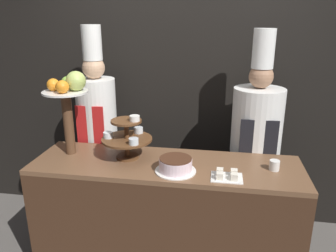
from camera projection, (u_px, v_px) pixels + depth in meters
wall_back at (181, 77)px, 3.04m from camera, size 10.00×0.06×2.80m
buffet_counter at (166, 218)px, 2.52m from camera, size 1.95×0.58×0.92m
tiered_stand at (127, 136)px, 2.41m from camera, size 0.37×0.37×0.34m
fruit_pedestal at (68, 96)px, 2.41m from camera, size 0.33×0.33×0.64m
cake_round at (176, 165)px, 2.23m from camera, size 0.28×0.28×0.10m
cup_white at (274, 165)px, 2.25m from camera, size 0.07×0.07×0.07m
cake_square_tray at (227, 175)px, 2.14m from camera, size 0.21×0.16×0.05m
chef_left at (98, 125)px, 2.91m from camera, size 0.34×0.34×1.87m
chef_center_left at (256, 139)px, 2.72m from camera, size 0.41×0.41×1.85m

